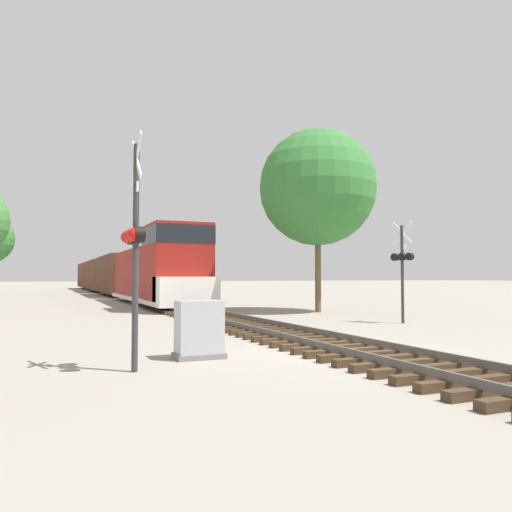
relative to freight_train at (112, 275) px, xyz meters
The scene contains 7 objects.
ground_plane 43.61m from the freight_train, 90.00° to the right, with size 400.00×400.00×0.00m, color gray.
rail_track_bed 43.60m from the freight_train, 90.00° to the right, with size 2.60×160.00×0.31m.
freight_train is the anchor object (origin of this frame).
crossing_signal_near 44.22m from the freight_train, 96.57° to the right, with size 0.34×1.00×4.55m.
crossing_signal_far 38.45m from the freight_train, 80.49° to the right, with size 0.51×1.01×4.00m.
relay_cabinet 43.04m from the freight_train, 94.58° to the right, with size 1.09×0.69×1.28m.
tree_far_right 32.26m from the freight_train, 78.47° to the right, with size 6.05×6.05×9.49m.
Camera 1 is at (-6.67, -10.09, 1.81)m, focal length 35.00 mm.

